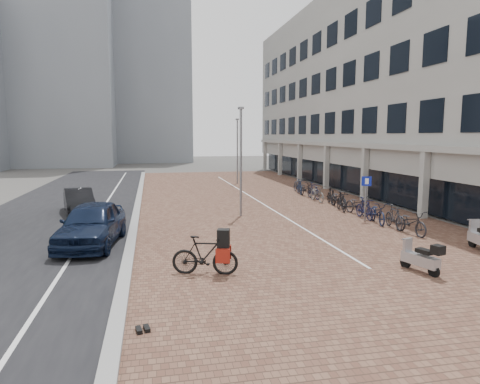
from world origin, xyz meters
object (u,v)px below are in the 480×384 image
object	(u,v)px
hero_bike	(205,255)
parking_sign	(366,192)
car_dark	(79,201)
scooter_front	(420,257)
car_navy	(92,224)

from	to	relation	value
hero_bike	parking_sign	distance (m)	10.68
car_dark	scooter_front	xyz separation A→B (m)	(11.57, -12.65, -0.16)
hero_bike	car_dark	bearing A→B (deg)	40.12
hero_bike	scooter_front	size ratio (longest dim) A/B	1.43
car_dark	hero_bike	size ratio (longest dim) A/B	1.93
scooter_front	parking_sign	world-z (taller)	parking_sign
scooter_front	parking_sign	distance (m)	7.90
parking_sign	car_navy	bearing A→B (deg)	-145.53
car_navy	hero_bike	xyz separation A→B (m)	(3.69, -4.27, -0.20)
car_navy	scooter_front	distance (m)	11.36
car_dark	parking_sign	distance (m)	14.71
car_navy	parking_sign	size ratio (longest dim) A/B	2.22
car_dark	hero_bike	bearing A→B (deg)	-78.60
car_dark	parking_sign	xyz separation A→B (m)	(13.77, -5.13, 0.77)
car_navy	car_dark	size ratio (longest dim) A/B	1.22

